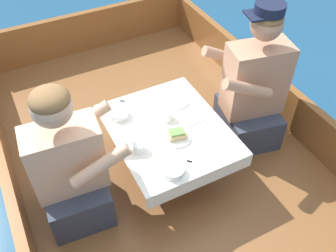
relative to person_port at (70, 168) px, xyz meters
name	(u,v)px	position (x,y,z in m)	size (l,w,h in m)	color
ground_plane	(161,182)	(0.65, 0.18, -0.74)	(60.00, 60.00, 0.00)	navy
boat_deck	(160,168)	(0.65, 0.18, -0.56)	(2.05, 3.15, 0.35)	brown
gunwale_port	(12,191)	(-0.35, 0.18, -0.22)	(0.06, 3.15, 0.33)	brown
gunwale_starboard	(275,94)	(1.64, 0.18, -0.22)	(0.06, 3.15, 0.33)	brown
bow_coaming	(88,31)	(0.65, 1.73, -0.19)	(1.93, 0.06, 0.38)	brown
cockpit_table	(168,132)	(0.65, 0.06, -0.06)	(0.70, 0.85, 0.35)	#B2B2B7
person_port	(70,168)	(0.00, 0.00, 0.00)	(0.55, 0.47, 0.95)	#333847
person_starboard	(253,91)	(1.30, 0.06, 0.03)	(0.58, 0.53, 1.04)	#333847
plate_sandwich	(177,137)	(0.66, -0.04, -0.02)	(0.18, 0.18, 0.01)	white
plate_bread	(176,101)	(0.81, 0.26, -0.02)	(0.18, 0.18, 0.01)	white
sandwich	(177,134)	(0.66, -0.04, 0.00)	(0.12, 0.10, 0.05)	tan
bowl_port_near	(173,170)	(0.51, -0.28, -0.01)	(0.13, 0.13, 0.04)	white
bowl_starboard_near	(119,114)	(0.42, 0.30, -0.01)	(0.13, 0.13, 0.04)	white
coffee_cup_port	(167,115)	(0.68, 0.14, 0.00)	(0.11, 0.08, 0.06)	white
coffee_cup_starboard	(139,147)	(0.41, -0.03, 0.00)	(0.10, 0.07, 0.06)	white
utensil_knife_port	(194,124)	(0.81, 0.01, -0.03)	(0.17, 0.03, 0.00)	silver
utensil_spoon_port	(200,151)	(0.73, -0.20, -0.02)	(0.07, 0.17, 0.01)	silver
utensil_fork_starboard	(198,164)	(0.67, -0.28, -0.03)	(0.14, 0.13, 0.00)	silver
utensil_fork_port	(130,102)	(0.53, 0.40, -0.03)	(0.15, 0.12, 0.00)	silver
utensil_spoon_starboard	(148,142)	(0.49, 0.00, -0.02)	(0.15, 0.10, 0.01)	silver
utensil_knife_starboard	(156,105)	(0.67, 0.29, -0.03)	(0.16, 0.09, 0.00)	silver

